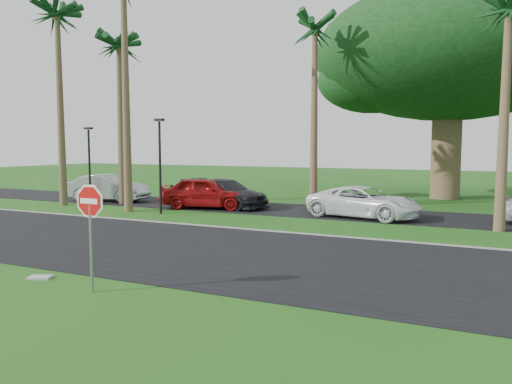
{
  "coord_description": "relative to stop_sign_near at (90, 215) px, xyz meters",
  "views": [
    {
      "loc": [
        8.67,
        -11.47,
        3.35
      ],
      "look_at": [
        1.58,
        3.46,
        1.8
      ],
      "focal_mm": 35.0,
      "sensor_mm": 36.0,
      "label": 1
    }
  ],
  "objects": [
    {
      "name": "ground",
      "position": [
        -0.5,
        3.0,
        -1.77
      ],
      "size": [
        120.0,
        120.0,
        0.0
      ],
      "primitive_type": "plane",
      "color": "#175615",
      "rests_on": "ground"
    },
    {
      "name": "road",
      "position": [
        -0.5,
        5.0,
        -1.76
      ],
      "size": [
        120.0,
        8.0,
        0.02
      ],
      "primitive_type": "cube",
      "color": "black",
      "rests_on": "ground"
    },
    {
      "name": "parking_strip",
      "position": [
        -0.5,
        15.5,
        -1.76
      ],
      "size": [
        120.0,
        5.0,
        0.02
      ],
      "primitive_type": "cube",
      "color": "black",
      "rests_on": "ground"
    },
    {
      "name": "curb",
      "position": [
        -0.5,
        9.05,
        -1.74
      ],
      "size": [
        120.0,
        0.12,
        0.06
      ],
      "primitive_type": "cube",
      "color": "gray",
      "rests_on": "ground"
    },
    {
      "name": "stop_sign_near",
      "position": [
        0.0,
        0.0,
        0.0
      ],
      "size": [
        1.05,
        0.07,
        2.62
      ],
      "color": "gray",
      "rests_on": "ground"
    },
    {
      "name": "palm_left_far",
      "position": [
        -13.5,
        12.0,
        8.36
      ],
      "size": [
        5.0,
        5.0,
        11.5
      ],
      "color": "brown",
      "rests_on": "ground"
    },
    {
      "name": "palm_left_mid",
      "position": [
        -11.0,
        14.0,
        6.9
      ],
      "size": [
        5.0,
        5.0,
        10.0
      ],
      "color": "brown",
      "rests_on": "ground"
    },
    {
      "name": "palm_center",
      "position": [
        -0.5,
        17.0,
        7.39
      ],
      "size": [
        5.0,
        5.0,
        10.5
      ],
      "color": "brown",
      "rests_on": "ground"
    },
    {
      "name": "palm_right_near",
      "position": [
        8.5,
        13.0,
        6.42
      ],
      "size": [
        5.0,
        5.0,
        9.5
      ],
      "color": "brown",
      "rests_on": "ground"
    },
    {
      "name": "canopy_tree",
      "position": [
        5.5,
        25.0,
        7.17
      ],
      "size": [
        16.5,
        16.5,
        13.12
      ],
      "color": "brown",
      "rests_on": "ground"
    },
    {
      "name": "streetlight_left",
      "position": [
        -12.0,
        12.5,
        0.72
      ],
      "size": [
        0.45,
        0.25,
        4.34
      ],
      "color": "black",
      "rests_on": "ground"
    },
    {
      "name": "streetlight_right",
      "position": [
        -6.5,
        11.5,
        0.88
      ],
      "size": [
        0.45,
        0.25,
        4.64
      ],
      "color": "black",
      "rests_on": "ground"
    },
    {
      "name": "car_silver",
      "position": [
        -12.54,
        14.56,
        -0.98
      ],
      "size": [
        5.0,
        2.3,
        1.59
      ],
      "primitive_type": "imported",
      "rotation": [
        0.0,
        0.0,
        1.7
      ],
      "color": "#A5A8AC",
      "rests_on": "ground"
    },
    {
      "name": "car_red",
      "position": [
        -5.48,
        14.14,
        -0.94
      ],
      "size": [
        5.24,
        3.04,
        1.67
      ],
      "primitive_type": "imported",
      "rotation": [
        0.0,
        0.0,
        1.8
      ],
      "color": "maroon",
      "rests_on": "ground"
    },
    {
      "name": "car_dark",
      "position": [
        -4.81,
        14.99,
        -1.02
      ],
      "size": [
        5.52,
        3.22,
        1.5
      ],
      "primitive_type": "imported",
      "rotation": [
        0.0,
        0.0,
        1.34
      ],
      "color": "black",
      "rests_on": "ground"
    },
    {
      "name": "car_minivan",
      "position": [
        2.86,
        14.32,
        -1.05
      ],
      "size": [
        5.51,
        3.24,
        1.44
      ],
      "primitive_type": "imported",
      "rotation": [
        0.0,
        0.0,
        1.4
      ],
      "color": "white",
      "rests_on": "ground"
    },
    {
      "name": "utility_slab",
      "position": [
        -2.04,
        0.32,
        -1.74
      ],
      "size": [
        0.65,
        0.55,
        0.06
      ],
      "primitive_type": "cube",
      "rotation": [
        0.0,
        0.0,
        0.43
      ],
      "color": "#A5A49C",
      "rests_on": "ground"
    }
  ]
}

